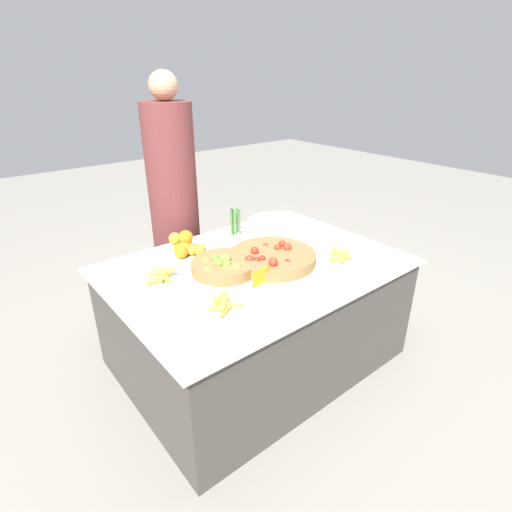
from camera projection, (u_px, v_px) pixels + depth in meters
ground_plane at (256, 356)px, 2.43m from camera, size 12.00×12.00×0.00m
market_table at (256, 313)px, 2.30m from camera, size 1.54×1.12×0.63m
lime_bowl at (224, 266)px, 2.08m from camera, size 0.34×0.34×0.10m
tomato_basket at (272, 257)px, 2.18m from camera, size 0.47×0.47×0.10m
orange_pile at (185, 246)px, 2.26m from camera, size 0.17×0.19×0.14m
metal_bowl at (278, 226)px, 2.61m from camera, size 0.39×0.39×0.07m
price_sign at (261, 277)px, 1.95m from camera, size 0.11×0.01×0.08m
veg_bundle at (234, 222)px, 2.53m from camera, size 0.06×0.05×0.17m
banana_bunch_front_right at (223, 304)px, 1.75m from camera, size 0.18×0.15×0.06m
banana_bunch_middle_left at (340, 255)px, 2.22m from camera, size 0.17×0.15×0.06m
banana_bunch_front_center at (160, 276)px, 2.00m from camera, size 0.19×0.16×0.06m
vendor_person at (174, 208)px, 2.71m from camera, size 0.32×0.32×1.59m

